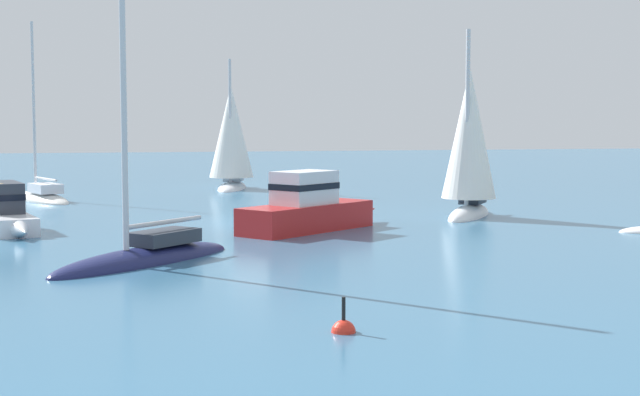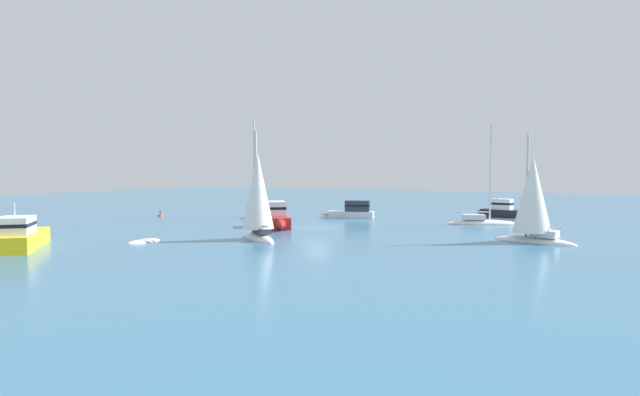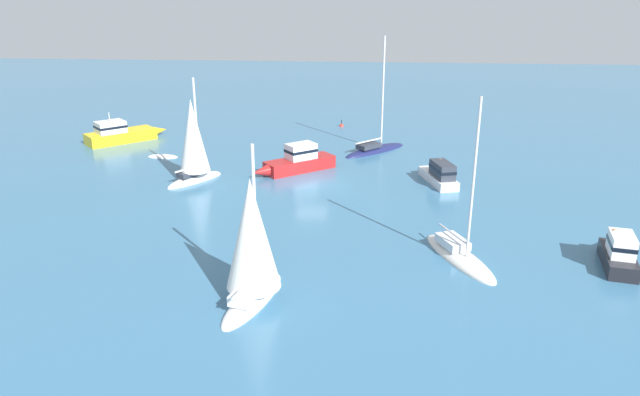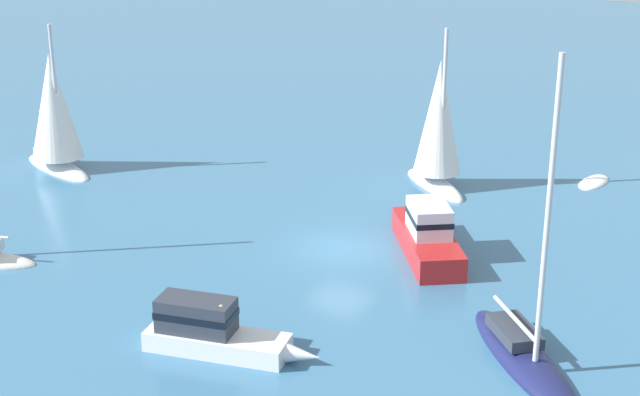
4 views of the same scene
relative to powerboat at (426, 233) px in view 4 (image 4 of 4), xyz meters
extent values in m
plane|color=teal|center=(1.59, -3.25, -0.86)|extent=(160.00, 160.00, 0.00)
cube|color=#B21E1E|center=(0.22, 0.18, -0.34)|extent=(5.93, 5.29, 1.04)
cone|color=#B21E1E|center=(-2.70, -2.17, -0.34)|extent=(1.84, 1.76, 1.04)
cube|color=silver|center=(0.32, 0.26, 0.82)|extent=(2.81, 2.68, 1.28)
cube|color=black|center=(0.32, 0.26, 0.89)|extent=(2.87, 2.73, 0.24)
ellipsoid|color=white|center=(0.50, -21.76, -0.86)|extent=(3.01, 6.15, 0.85)
cube|color=silver|center=(0.32, -22.45, -0.18)|extent=(1.50, 2.00, 0.50)
cylinder|color=silver|center=(0.66, -21.18, 3.27)|extent=(0.18, 0.18, 7.42)
cylinder|color=silver|center=(0.31, -22.48, 0.32)|extent=(0.82, 2.63, 0.14)
cone|color=white|center=(0.55, -21.57, 2.65)|extent=(3.27, 3.27, 5.56)
ellipsoid|color=#191E4C|center=(6.58, 6.96, -0.86)|extent=(6.47, 6.56, 0.95)
cube|color=#2D333D|center=(5.95, 6.31, -0.18)|extent=(2.42, 2.44, 0.41)
cylinder|color=silver|center=(7.11, 7.50, 4.64)|extent=(0.18, 0.18, 10.05)
cylinder|color=silver|center=(5.93, 6.29, 0.28)|extent=(2.48, 2.52, 0.15)
ellipsoid|color=white|center=(-7.79, -3.39, -0.86)|extent=(4.08, 5.07, 1.08)
cube|color=#2D333D|center=(-8.16, -3.91, -0.14)|extent=(1.65, 1.82, 0.36)
cylinder|color=silver|center=(-7.49, -2.96, 3.48)|extent=(0.19, 0.19, 7.60)
cylinder|color=silver|center=(-8.17, -3.93, 0.29)|extent=(1.48, 2.04, 0.15)
cone|color=white|center=(-7.72, -3.29, 2.83)|extent=(3.31, 3.31, 5.70)
cube|color=white|center=(11.52, -2.07, -0.52)|extent=(2.80, 5.14, 0.68)
cone|color=white|center=(10.69, 0.83, -0.52)|extent=(0.99, 1.37, 0.68)
cube|color=#2D333D|center=(11.72, -2.78, 0.41)|extent=(1.88, 2.84, 1.17)
cube|color=black|center=(11.72, -2.78, 0.47)|extent=(1.93, 2.89, 0.24)
cylinder|color=#19994C|center=(11.64, -1.75, 0.31)|extent=(0.32, 0.32, 0.96)
sphere|color=tan|center=(11.64, -1.75, 0.91)|extent=(0.24, 0.24, 0.24)
ellipsoid|color=white|center=(-12.74, 3.25, -0.86)|extent=(2.87, 1.38, 0.44)
camera|label=1|loc=(7.31, 35.77, 3.54)|focal=53.14mm
camera|label=2|loc=(-40.24, -25.94, 4.52)|focal=29.61mm
camera|label=3|loc=(6.05, -47.07, 13.79)|focal=33.06mm
camera|label=4|loc=(33.46, 16.10, 14.96)|focal=52.92mm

